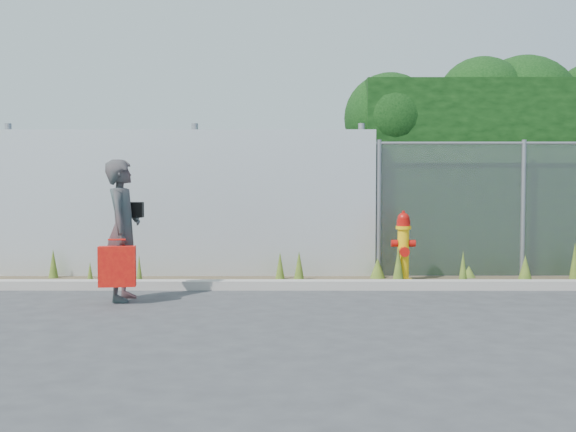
# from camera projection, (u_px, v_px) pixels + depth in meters

# --- Properties ---
(ground) EXTENTS (80.00, 80.00, 0.00)m
(ground) POSITION_uv_depth(u_px,v_px,m) (316.00, 315.00, 7.79)
(ground) COLOR #39393B
(ground) RESTS_ON ground
(curb) EXTENTS (16.00, 0.22, 0.12)m
(curb) POSITION_uv_depth(u_px,v_px,m) (311.00, 285.00, 9.59)
(curb) COLOR #A19992
(curb) RESTS_ON ground
(weed_strip) EXTENTS (16.00, 1.29, 0.54)m
(weed_strip) POSITION_uv_depth(u_px,v_px,m) (360.00, 276.00, 10.21)
(weed_strip) COLOR #473A28
(weed_strip) RESTS_ON ground
(corrugated_fence) EXTENTS (8.50, 0.21, 2.30)m
(corrugated_fence) POSITION_uv_depth(u_px,v_px,m) (91.00, 203.00, 10.74)
(corrugated_fence) COLOR silver
(corrugated_fence) RESTS_ON ground
(hedge) EXTENTS (7.61, 1.94, 3.53)m
(hedge) POSITION_uv_depth(u_px,v_px,m) (573.00, 149.00, 11.72)
(hedge) COLOR black
(hedge) RESTS_ON ground
(fire_hydrant) EXTENTS (0.34, 0.31, 1.02)m
(fire_hydrant) POSITION_uv_depth(u_px,v_px,m) (403.00, 248.00, 10.21)
(fire_hydrant) COLOR yellow
(fire_hydrant) RESTS_ON ground
(woman) EXTENTS (0.43, 0.63, 1.70)m
(woman) POSITION_uv_depth(u_px,v_px,m) (123.00, 230.00, 8.70)
(woman) COLOR #0E5857
(woman) RESTS_ON ground
(red_tote_bag) EXTENTS (0.43, 0.16, 0.56)m
(red_tote_bag) POSITION_uv_depth(u_px,v_px,m) (117.00, 266.00, 8.42)
(red_tote_bag) COLOR #BD0A0B
(black_shoulder_bag) EXTENTS (0.25, 0.10, 0.19)m
(black_shoulder_bag) POSITION_uv_depth(u_px,v_px,m) (133.00, 210.00, 8.82)
(black_shoulder_bag) COLOR black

